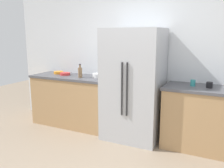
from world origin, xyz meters
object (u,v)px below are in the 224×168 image
at_px(bowl_a, 98,75).
at_px(refrigerator, 133,85).
at_px(bottle_a, 80,72).
at_px(cup_a, 193,83).
at_px(bowl_c, 65,74).
at_px(cup_b, 209,85).
at_px(bowl_b, 59,73).

bearing_deg(bowl_a, refrigerator, -10.35).
bearing_deg(bottle_a, cup_a, 3.49).
bearing_deg(bowl_c, cup_b, -0.32).
xyz_separation_m(bottle_a, bowl_a, (0.27, 0.15, -0.06)).
xyz_separation_m(bowl_b, bowl_c, (0.21, -0.08, -0.00)).
bearing_deg(cup_a, cup_b, -7.34).
bearing_deg(bowl_b, bottle_a, -16.06).
xyz_separation_m(bottle_a, bowl_b, (-0.61, 0.18, -0.07)).
relative_size(cup_a, bowl_c, 0.51).
bearing_deg(bowl_a, cup_b, -2.13).
bearing_deg(bowl_b, bowl_c, -19.97).
height_order(refrigerator, bowl_c, refrigerator).
relative_size(refrigerator, bowl_c, 9.67).
xyz_separation_m(cup_b, bowl_b, (-2.74, 0.09, -0.02)).
distance_m(bottle_a, bowl_c, 0.42).
xyz_separation_m(cup_b, bowl_a, (-1.85, 0.07, -0.01)).
height_order(refrigerator, cup_b, refrigerator).
bearing_deg(cup_a, refrigerator, -174.16).
distance_m(cup_b, bowl_c, 2.53).
height_order(refrigerator, cup_a, refrigerator).
relative_size(bowl_a, bowl_b, 1.06).
bearing_deg(bowl_b, cup_b, -1.90).
distance_m(refrigerator, cup_a, 0.91).
height_order(cup_a, cup_b, cup_a).
height_order(cup_a, bowl_b, cup_a).
height_order(cup_b, bowl_c, cup_b).
height_order(bottle_a, cup_a, bottle_a).
relative_size(bottle_a, bowl_a, 1.24).
xyz_separation_m(refrigerator, bottle_a, (-0.99, -0.02, 0.14)).
relative_size(cup_b, bowl_c, 0.48).
height_order(bowl_b, bowl_c, same).
distance_m(bottle_a, cup_b, 2.13).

